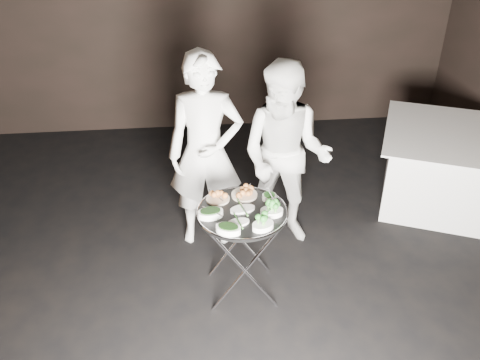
{
  "coord_description": "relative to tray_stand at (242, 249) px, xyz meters",
  "views": [
    {
      "loc": [
        -0.26,
        -2.68,
        2.9
      ],
      "look_at": [
        0.06,
        0.5,
        0.95
      ],
      "focal_mm": 38.0,
      "sensor_mm": 36.0,
      "label": 1
    }
  ],
  "objects": [
    {
      "name": "broccoli_bowl_a",
      "position": [
        0.21,
        -0.06,
        0.38
      ],
      "size": [
        0.17,
        0.13,
        0.07
      ],
      "rotation": [
        0.0,
        0.0,
        0.04
      ],
      "color": "white",
      "rests_on": "serving_tray"
    },
    {
      "name": "spinach_bowl_b",
      "position": [
        -0.12,
        -0.24,
        0.38
      ],
      "size": [
        0.21,
        0.17,
        0.07
      ],
      "rotation": [
        0.0,
        0.0,
        -0.38
      ],
      "color": "white",
      "rests_on": "serving_tray"
    },
    {
      "name": "floor",
      "position": [
        -0.06,
        -0.35,
        -0.45
      ],
      "size": [
        6.0,
        7.0,
        0.05
      ],
      "primitive_type": "cube",
      "color": "black",
      "rests_on": "ground"
    },
    {
      "name": "broccoli_bowl_b",
      "position": [
        0.12,
        -0.22,
        0.38
      ],
      "size": [
        0.19,
        0.17,
        0.07
      ],
      "rotation": [
        0.0,
        0.0,
        0.43
      ],
      "color": "white",
      "rests_on": "serving_tray"
    },
    {
      "name": "serving_tray",
      "position": [
        -0.0,
        0.0,
        0.34
      ],
      "size": [
        0.68,
        0.68,
        0.04
      ],
      "color": "black",
      "rests_on": "tray_stand"
    },
    {
      "name": "waiter_right",
      "position": [
        0.44,
        0.7,
        0.4
      ],
      "size": [
        0.99,
        0.9,
        1.65
      ],
      "primitive_type": "imported",
      "rotation": [
        0.0,
        0.0,
        -0.42
      ],
      "color": "white",
      "rests_on": "floor"
    },
    {
      "name": "potato_plate_a",
      "position": [
        -0.17,
        0.17,
        0.38
      ],
      "size": [
        0.18,
        0.18,
        0.06
      ],
      "rotation": [
        0.0,
        0.0,
        -0.32
      ],
      "color": "beige",
      "rests_on": "serving_tray"
    },
    {
      "name": "dining_table",
      "position": [
        2.19,
        1.1,
        -0.05
      ],
      "size": [
        1.32,
        1.32,
        0.75
      ],
      "rotation": [
        0.0,
        0.0,
        -0.41
      ],
      "color": "white",
      "rests_on": "floor"
    },
    {
      "name": "serving_utensils",
      "position": [
        0.02,
        0.07,
        0.4
      ],
      "size": [
        0.58,
        0.42,
        0.01
      ],
      "color": "silver",
      "rests_on": "serving_tray"
    },
    {
      "name": "asparagus_plate_a",
      "position": [
        0.0,
        0.01,
        0.36
      ],
      "size": [
        0.21,
        0.15,
        0.04
      ],
      "rotation": [
        0.0,
        0.0,
        0.24
      ],
      "color": "white",
      "rests_on": "serving_tray"
    },
    {
      "name": "spinach_bowl_a",
      "position": [
        -0.23,
        -0.04,
        0.38
      ],
      "size": [
        0.2,
        0.14,
        0.08
      ],
      "rotation": [
        0.0,
        0.0,
        0.14
      ],
      "color": "white",
      "rests_on": "serving_tray"
    },
    {
      "name": "greens_bowl",
      "position": [
        0.22,
        0.14,
        0.38
      ],
      "size": [
        0.11,
        0.11,
        0.06
      ],
      "rotation": [
        0.0,
        0.0,
        0.31
      ],
      "color": "white",
      "rests_on": "serving_tray"
    },
    {
      "name": "potato_plate_b",
      "position": [
        0.04,
        0.2,
        0.38
      ],
      "size": [
        0.2,
        0.2,
        0.07
      ],
      "rotation": [
        0.0,
        0.0,
        -0.27
      ],
      "color": "beige",
      "rests_on": "serving_tray"
    },
    {
      "name": "tray_stand",
      "position": [
        0.0,
        0.0,
        0.0
      ],
      "size": [
        0.52,
        0.44,
        0.76
      ],
      "rotation": [
        0.0,
        0.0,
        0.03
      ],
      "color": "silver",
      "rests_on": "floor"
    },
    {
      "name": "wall_back",
      "position": [
        -0.06,
        3.17,
        1.07
      ],
      "size": [
        6.0,
        0.05,
        3.0
      ],
      "primitive_type": "cube",
      "color": "black",
      "rests_on": "floor"
    },
    {
      "name": "asparagus_plate_b",
      "position": [
        -0.04,
        -0.15,
        0.36
      ],
      "size": [
        0.18,
        0.12,
        0.03
      ],
      "rotation": [
        0.0,
        0.0,
        0.22
      ],
      "color": "white",
      "rests_on": "serving_tray"
    },
    {
      "name": "waiter_left",
      "position": [
        -0.23,
        0.74,
        0.45
      ],
      "size": [
        0.66,
        0.45,
        1.74
      ],
      "primitive_type": "imported",
      "rotation": [
        0.0,
        0.0,
        -0.05
      ],
      "color": "white",
      "rests_on": "floor"
    }
  ]
}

